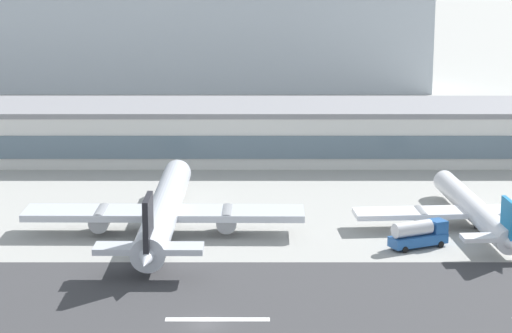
% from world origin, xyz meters
% --- Properties ---
extents(ground_plane, '(1400.00, 1400.00, 0.00)m').
position_xyz_m(ground_plane, '(0.00, 0.00, 0.00)').
color(ground_plane, '#9E9E99').
extents(runway_strip, '(800.00, 41.37, 0.08)m').
position_xyz_m(runway_strip, '(0.00, 1.40, 0.04)').
color(runway_strip, '#38383A').
rests_on(runway_strip, ground_plane).
extents(runway_centreline_dash_4, '(12.00, 1.20, 0.01)m').
position_xyz_m(runway_centreline_dash_4, '(1.41, 1.40, 0.09)').
color(runway_centreline_dash_4, white).
rests_on(runway_centreline_dash_4, runway_strip).
extents(terminal_building, '(215.61, 21.71, 10.56)m').
position_xyz_m(terminal_building, '(13.53, 87.42, 5.29)').
color(terminal_building, silver).
rests_on(terminal_building, ground_plane).
extents(distant_hotel_block, '(145.04, 25.92, 42.19)m').
position_xyz_m(distant_hotel_block, '(-18.82, 179.26, 21.10)').
color(distant_hotel_block, '#A8B2BC').
rests_on(distant_hotel_block, ground_plane).
extents(airliner_black_tail_gate_1, '(41.15, 51.76, 10.80)m').
position_xyz_m(airliner_black_tail_gate_1, '(-7.69, 34.86, 3.44)').
color(airliner_black_tail_gate_1, silver).
rests_on(airliner_black_tail_gate_1, ground_plane).
extents(airliner_blue_tail_gate_2, '(36.64, 39.94, 8.34)m').
position_xyz_m(airliner_blue_tail_gate_2, '(38.69, 38.35, 2.65)').
color(airliner_blue_tail_gate_2, silver).
rests_on(airliner_blue_tail_gate_2, ground_plane).
extents(service_fuel_truck_0, '(8.80, 5.95, 3.95)m').
position_xyz_m(service_fuel_truck_0, '(28.65, 28.87, 2.03)').
color(service_fuel_truck_0, '#23569E').
rests_on(service_fuel_truck_0, ground_plane).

